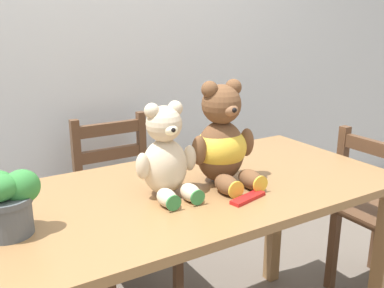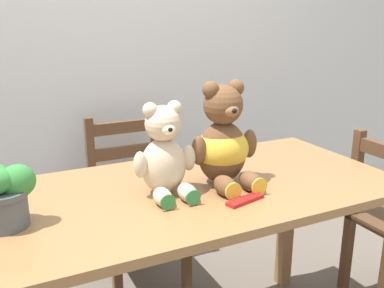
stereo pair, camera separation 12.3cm
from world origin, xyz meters
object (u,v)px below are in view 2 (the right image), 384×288
Objects in this scene: teddy_bear_left at (165,155)px; chocolate_bar at (245,200)px; potted_plant at (3,194)px; wooden_chair_behind at (135,205)px; teddy_bear_right at (223,143)px.

teddy_bear_left reaches higher than chocolate_bar.
potted_plant is (-0.49, -0.02, -0.03)m from teddy_bear_left.
wooden_chair_behind is at bearing 49.54° from potted_plant.
potted_plant is at bearing 4.00° from teddy_bear_left.
wooden_chair_behind is at bearing -97.97° from teddy_bear_left.
teddy_bear_right reaches higher than teddy_bear_left.
teddy_bear_right is at bearing 99.03° from wooden_chair_behind.
chocolate_bar is at bearing -12.62° from potted_plant.
teddy_bear_left reaches higher than potted_plant.
teddy_bear_left is at bearing 1.86° from teddy_bear_right.
teddy_bear_left is 0.22m from teddy_bear_right.
wooden_chair_behind is 2.41× the size of teddy_bear_right.
wooden_chair_behind is at bearing -79.69° from teddy_bear_right.
teddy_bear_left is at bearing 138.73° from chocolate_bar.
chocolate_bar is (0.69, -0.16, -0.09)m from potted_plant.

